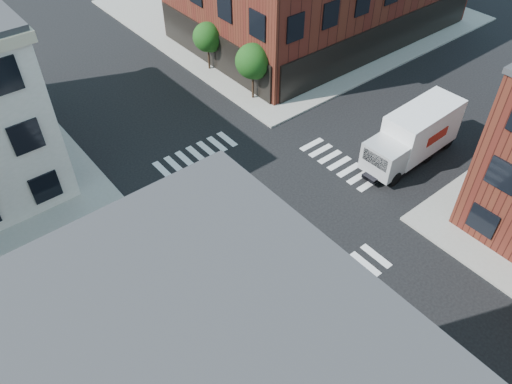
{
  "coord_description": "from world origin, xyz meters",
  "views": [
    {
      "loc": [
        -13.87,
        -16.75,
        21.62
      ],
      "look_at": [
        -0.9,
        -0.75,
        2.5
      ],
      "focal_mm": 35.0,
      "sensor_mm": 36.0,
      "label": 1
    }
  ],
  "objects": [
    {
      "name": "tree_far",
      "position": [
        7.56,
        15.98,
        2.87
      ],
      "size": [
        2.43,
        2.43,
        4.07
      ],
      "color": "black",
      "rests_on": "ground"
    },
    {
      "name": "ground",
      "position": [
        0.0,
        0.0,
        0.0
      ],
      "size": [
        120.0,
        120.0,
        0.0
      ],
      "primitive_type": "plane",
      "color": "black",
      "rests_on": "ground"
    },
    {
      "name": "tree_near",
      "position": [
        7.56,
        9.98,
        3.16
      ],
      "size": [
        2.69,
        2.69,
        4.49
      ],
      "color": "black",
      "rests_on": "ground"
    },
    {
      "name": "sidewalk_ne",
      "position": [
        21.0,
        21.0,
        0.07
      ],
      "size": [
        30.0,
        30.0,
        0.15
      ],
      "primitive_type": "cube",
      "color": "gray",
      "rests_on": "ground"
    },
    {
      "name": "box_truck",
      "position": [
        11.24,
        -2.52,
        1.89
      ],
      "size": [
        8.12,
        2.69,
        3.64
      ],
      "rotation": [
        0.0,
        0.0,
        0.03
      ],
      "color": "white",
      "rests_on": "ground"
    },
    {
      "name": "signal_pole",
      "position": [
        -6.72,
        -6.68,
        2.86
      ],
      "size": [
        1.29,
        1.24,
        4.6
      ],
      "color": "black",
      "rests_on": "ground"
    },
    {
      "name": "traffic_cone",
      "position": [
        -5.7,
        -5.35,
        0.38
      ],
      "size": [
        0.55,
        0.55,
        0.8
      ],
      "rotation": [
        0.0,
        0.0,
        -0.33
      ],
      "color": "#F42D0A",
      "rests_on": "ground"
    }
  ]
}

